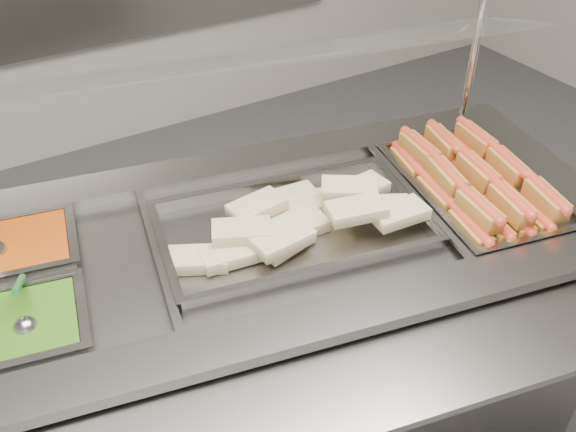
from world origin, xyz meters
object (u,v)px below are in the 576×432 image
steam_counter (273,343)px  sneeze_guard (241,64)px  pan_hotdogs (473,194)px  pan_wraps (292,230)px  serving_spoon (25,320)px

steam_counter → sneeze_guard: (0.04, 0.21, 0.80)m
pan_hotdogs → pan_wraps: bearing=168.5°
pan_hotdogs → serving_spoon: bearing=175.4°
sneeze_guard → pan_hotdogs: (0.56, -0.33, -0.40)m
pan_wraps → serving_spoon: (-0.68, -0.01, 0.04)m
pan_wraps → serving_spoon: bearing=-179.0°
sneeze_guard → pan_wraps: 0.44m
steam_counter → pan_wraps: bearing=-11.5°
pan_wraps → serving_spoon: size_ratio=4.13×
steam_counter → pan_wraps: (0.06, -0.01, 0.42)m
steam_counter → pan_wraps: pan_wraps is taller
steam_counter → pan_hotdogs: size_ratio=3.31×
serving_spoon → sneeze_guard: bearing=19.4°
sneeze_guard → pan_hotdogs: 0.76m
steam_counter → pan_hotdogs: 0.73m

